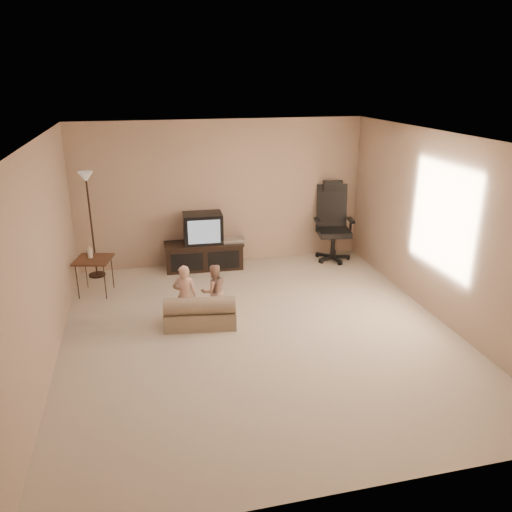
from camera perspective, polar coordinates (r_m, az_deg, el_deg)
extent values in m
plane|color=beige|center=(6.61, 0.40, -8.73)|extent=(5.50, 5.50, 0.00)
plane|color=white|center=(5.84, 0.46, 13.32)|extent=(5.50, 5.50, 0.00)
plane|color=tan|center=(8.71, -3.90, 7.15)|extent=(5.00, 0.00, 5.00)
plane|color=tan|center=(3.73, 10.71, -11.47)|extent=(5.00, 0.00, 5.00)
plane|color=tan|center=(6.06, -23.20, -0.24)|extent=(0.00, 5.50, 5.50)
plane|color=tan|center=(7.11, 20.43, 2.97)|extent=(0.00, 5.50, 5.50)
cube|color=black|center=(8.71, -5.96, -0.06)|extent=(1.33, 0.52, 0.42)
cube|color=black|center=(8.63, -6.01, 1.42)|extent=(1.36, 0.56, 0.04)
cube|color=black|center=(8.47, -7.89, -0.71)|extent=(0.54, 0.04, 0.32)
cube|color=black|center=(8.51, -3.75, -0.44)|extent=(0.54, 0.04, 0.32)
cube|color=black|center=(8.56, -6.09, 3.21)|extent=(0.67, 0.50, 0.51)
cube|color=white|center=(8.34, -5.95, 2.74)|extent=(0.54, 0.03, 0.40)
cube|color=#BCBCBE|center=(8.62, -2.60, 1.83)|extent=(0.38, 0.28, 0.06)
cylinder|color=black|center=(9.12, 8.77, 1.20)|extent=(0.08, 0.08, 0.45)
cube|color=black|center=(9.04, 8.85, 2.74)|extent=(0.65, 0.65, 0.10)
cube|color=black|center=(9.18, 8.66, 5.70)|extent=(0.56, 0.29, 0.79)
cube|color=black|center=(9.10, 8.78, 7.95)|extent=(0.35, 0.17, 0.18)
cube|color=black|center=(8.93, 7.03, 4.03)|extent=(0.13, 0.32, 0.04)
cube|color=black|center=(9.05, 10.80, 4.04)|extent=(0.13, 0.32, 0.04)
cube|color=brown|center=(7.92, -18.11, -0.39)|extent=(0.62, 0.62, 0.03)
cylinder|color=black|center=(7.90, -19.75, -2.80)|extent=(0.01, 0.01, 0.57)
cylinder|color=black|center=(7.77, -16.89, -2.84)|extent=(0.01, 0.01, 0.57)
cylinder|color=black|center=(8.26, -18.85, -1.70)|extent=(0.01, 0.01, 0.57)
cylinder|color=black|center=(8.14, -16.10, -1.72)|extent=(0.01, 0.01, 0.57)
cylinder|color=beige|center=(7.94, -18.44, 0.31)|extent=(0.07, 0.07, 0.14)
cone|color=beige|center=(7.91, -18.52, 0.97)|extent=(0.06, 0.06, 0.05)
cylinder|color=black|center=(8.81, -17.69, -2.05)|extent=(0.27, 0.27, 0.03)
cylinder|color=black|center=(8.55, -18.26, 3.07)|extent=(0.03, 0.03, 1.65)
cone|color=beige|center=(8.36, -18.88, 8.56)|extent=(0.23, 0.23, 0.16)
cube|color=tan|center=(6.81, -6.36, -6.79)|extent=(1.01, 0.64, 0.25)
cylinder|color=tan|center=(6.56, -6.46, -5.67)|extent=(0.95, 0.36, 0.23)
imported|color=tan|center=(6.69, -8.14, -4.50)|extent=(0.35, 0.28, 0.86)
imported|color=tan|center=(6.89, -4.83, -4.01)|extent=(0.40, 0.26, 0.77)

